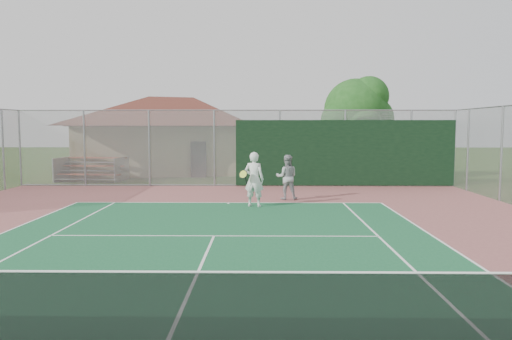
# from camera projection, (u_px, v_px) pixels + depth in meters

# --- Properties ---
(tennis_net) EXTENTS (11.85, 0.08, 1.10)m
(tennis_net) POSITION_uv_depth(u_px,v_px,m) (163.00, 311.00, 6.08)
(tennis_net) COLOR gray
(tennis_net) RESTS_ON ground
(back_fence) EXTENTS (20.08, 0.11, 3.53)m
(back_fence) POSITION_uv_depth(u_px,v_px,m) (282.00, 150.00, 22.87)
(back_fence) COLOR gray
(back_fence) RESTS_ON ground
(side_fence_right) EXTENTS (0.08, 9.00, 3.50)m
(side_fence_right) POSITION_uv_depth(u_px,v_px,m) (501.00, 154.00, 18.30)
(side_fence_right) COLOR gray
(side_fence_right) RESTS_ON ground
(clubhouse) EXTENTS (13.70, 10.52, 5.31)m
(clubhouse) POSITION_uv_depth(u_px,v_px,m) (176.00, 127.00, 30.47)
(clubhouse) COLOR tan
(clubhouse) RESTS_ON ground
(bleachers) EXTENTS (3.28, 2.13, 1.19)m
(bleachers) POSITION_uv_depth(u_px,v_px,m) (92.00, 168.00, 25.29)
(bleachers) COLOR #A13E25
(bleachers) RESTS_ON ground
(tree) EXTENTS (3.74, 3.55, 5.22)m
(tree) POSITION_uv_depth(u_px,v_px,m) (357.00, 113.00, 24.75)
(tree) COLOR #341E12
(tree) RESTS_ON ground
(player_white_front) EXTENTS (0.96, 0.80, 1.87)m
(player_white_front) POSITION_uv_depth(u_px,v_px,m) (254.00, 180.00, 17.03)
(player_white_front) COLOR white
(player_white_front) RESTS_ON ground
(player_grey_back) EXTENTS (0.84, 0.66, 1.68)m
(player_grey_back) POSITION_uv_depth(u_px,v_px,m) (287.00, 178.00, 18.72)
(player_grey_back) COLOR #979A9C
(player_grey_back) RESTS_ON ground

